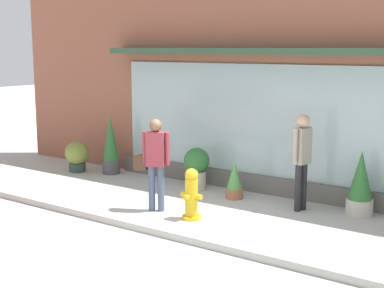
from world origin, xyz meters
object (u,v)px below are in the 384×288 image
object	(u,v)px
potted_plant_near_hydrant	(77,155)
potted_plant_window_right	(111,145)
pedestrian_with_handbag	(155,158)
pedestrian_passerby	(302,154)
potted_plant_corner_tall	(360,184)
fire_hydrant	(191,194)
potted_plant_window_left	(234,180)
potted_plant_trailing_edge	(197,166)

from	to	relation	value
potted_plant_near_hydrant	potted_plant_window_right	distance (m)	0.90
potted_plant_near_hydrant	pedestrian_with_handbag	bearing A→B (deg)	-22.04
pedestrian_passerby	potted_plant_corner_tall	size ratio (longest dim) A/B	1.52
potted_plant_window_right	fire_hydrant	bearing A→B (deg)	-26.57
potted_plant_window_right	potted_plant_corner_tall	xyz separation A→B (m)	(5.79, 0.11, -0.11)
pedestrian_passerby	potted_plant_window_left	size ratio (longest dim) A/B	2.31
potted_plant_window_right	pedestrian_with_handbag	bearing A→B (deg)	-32.57
pedestrian_passerby	potted_plant_trailing_edge	xyz separation A→B (m)	(-2.39, 0.18, -0.54)
potted_plant_window_left	pedestrian_passerby	bearing A→B (deg)	-0.21
potted_plant_window_right	potted_plant_near_hydrant	bearing A→B (deg)	-159.13
pedestrian_passerby	potted_plant_near_hydrant	bearing A→B (deg)	-75.79
potted_plant_trailing_edge	potted_plant_near_hydrant	size ratio (longest dim) A/B	1.20
pedestrian_with_handbag	potted_plant_near_hydrant	world-z (taller)	pedestrian_with_handbag
fire_hydrant	pedestrian_passerby	world-z (taller)	pedestrian_passerby
fire_hydrant	potted_plant_window_right	bearing A→B (deg)	153.43
fire_hydrant	potted_plant_corner_tall	bearing A→B (deg)	39.38
potted_plant_corner_tall	potted_plant_window_left	distance (m)	2.38
potted_plant_trailing_edge	potted_plant_corner_tall	xyz separation A→B (m)	(3.36, 0.14, 0.06)
potted_plant_window_right	potted_plant_corner_tall	bearing A→B (deg)	1.11
potted_plant_trailing_edge	potted_plant_window_right	xyz separation A→B (m)	(-2.43, 0.03, 0.17)
potted_plant_near_hydrant	potted_plant_window_right	size ratio (longest dim) A/B	0.52
potted_plant_trailing_edge	potted_plant_window_left	bearing A→B (deg)	-9.94
fire_hydrant	potted_plant_near_hydrant	bearing A→B (deg)	161.42
pedestrian_passerby	potted_plant_trailing_edge	world-z (taller)	pedestrian_passerby
pedestrian_passerby	potted_plant_window_right	distance (m)	4.85
potted_plant_near_hydrant	potted_plant_corner_tall	bearing A→B (deg)	3.63
potted_plant_near_hydrant	potted_plant_window_right	world-z (taller)	potted_plant_window_right
pedestrian_with_handbag	potted_plant_window_right	size ratio (longest dim) A/B	1.21
fire_hydrant	potted_plant_near_hydrant	size ratio (longest dim) A/B	1.23
pedestrian_passerby	potted_plant_corner_tall	xyz separation A→B (m)	(0.97, 0.32, -0.47)
fire_hydrant	potted_plant_near_hydrant	xyz separation A→B (m)	(-4.32, 1.45, -0.04)
potted_plant_window_right	potted_plant_window_left	size ratio (longest dim) A/B	1.82
potted_plant_corner_tall	fire_hydrant	bearing A→B (deg)	-140.62
pedestrian_with_handbag	fire_hydrant	bearing A→B (deg)	156.52
fire_hydrant	potted_plant_trailing_edge	distance (m)	2.04
potted_plant_trailing_edge	potted_plant_corner_tall	size ratio (longest dim) A/B	0.75
pedestrian_with_handbag	potted_plant_near_hydrant	size ratio (longest dim) A/B	2.30
potted_plant_near_hydrant	potted_plant_window_left	world-z (taller)	potted_plant_window_left
potted_plant_near_hydrant	pedestrian_passerby	bearing A→B (deg)	0.98
potted_plant_trailing_edge	potted_plant_corner_tall	distance (m)	3.36
pedestrian_with_handbag	potted_plant_corner_tall	bearing A→B (deg)	-170.45
potted_plant_corner_tall	potted_plant_window_left	size ratio (longest dim) A/B	1.52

